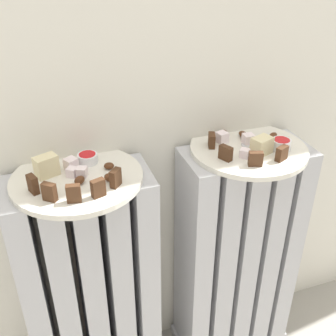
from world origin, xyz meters
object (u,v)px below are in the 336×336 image
object	(u,v)px
plate_left	(77,178)
radiator_right	(236,258)
radiator_left	(92,294)
fork	(249,151)
plate_right	(248,149)
jam_bowl_left	(88,158)
jam_bowl_right	(281,144)

from	to	relation	value
plate_left	radiator_right	bearing A→B (deg)	0.00
radiator_left	fork	bearing A→B (deg)	-3.33
radiator_right	plate_left	size ratio (longest dim) A/B	2.42
radiator_left	fork	size ratio (longest dim) A/B	7.22
plate_right	radiator_right	bearing A→B (deg)	180.00
plate_left	plate_right	size ratio (longest dim) A/B	1.00
radiator_right	plate_left	world-z (taller)	plate_left
radiator_left	plate_left	world-z (taller)	plate_left
radiator_right	plate_right	distance (m)	0.35
plate_left	plate_right	world-z (taller)	same
jam_bowl_left	plate_left	bearing A→B (deg)	-123.00
jam_bowl_right	jam_bowl_left	bearing A→B (deg)	168.90
plate_right	fork	world-z (taller)	fork
jam_bowl_right	fork	xyz separation A→B (m)	(-0.08, 0.01, -0.01)
radiator_left	jam_bowl_right	distance (m)	0.60
radiator_left	plate_left	xyz separation A→B (m)	(0.00, 0.00, 0.35)
radiator_left	plate_left	size ratio (longest dim) A/B	2.42
radiator_right	plate_left	distance (m)	0.54
radiator_left	jam_bowl_left	distance (m)	0.37
jam_bowl_left	fork	world-z (taller)	jam_bowl_left
radiator_right	jam_bowl_left	size ratio (longest dim) A/B	15.17
jam_bowl_left	fork	xyz separation A→B (m)	(0.37, -0.07, -0.01)
radiator_right	plate_right	size ratio (longest dim) A/B	2.42
jam_bowl_left	jam_bowl_right	size ratio (longest dim) A/B	0.97
radiator_right	plate_right	bearing A→B (deg)	0.00
plate_right	jam_bowl_right	world-z (taller)	jam_bowl_right
plate_left	plate_right	distance (m)	0.41
plate_left	jam_bowl_left	bearing A→B (deg)	57.00
radiator_left	jam_bowl_left	size ratio (longest dim) A/B	15.17
plate_right	jam_bowl_right	size ratio (longest dim) A/B	6.11
radiator_left	plate_right	world-z (taller)	plate_right
plate_right	jam_bowl_right	xyz separation A→B (m)	(0.06, -0.04, 0.02)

